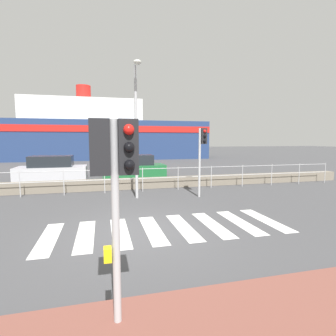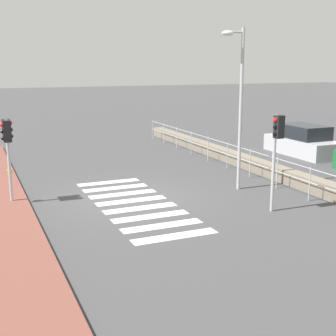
{
  "view_description": "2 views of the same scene",
  "coord_description": "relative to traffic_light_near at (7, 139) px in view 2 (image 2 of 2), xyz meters",
  "views": [
    {
      "loc": [
        -0.98,
        -6.98,
        2.51
      ],
      "look_at": [
        1.29,
        2.0,
        1.5
      ],
      "focal_mm": 28.0,
      "sensor_mm": 36.0,
      "label": 1
    },
    {
      "loc": [
        14.62,
        -4.78,
        4.46
      ],
      "look_at": [
        1.14,
        1.0,
        1.2
      ],
      "focal_mm": 50.0,
      "sensor_mm": 36.0,
      "label": 2
    }
  ],
  "objects": [
    {
      "name": "seawall",
      "position": [
        0.84,
        10.02,
        -1.89
      ],
      "size": [
        25.83,
        0.55,
        0.52
      ],
      "color": "slate",
      "rests_on": "ground_plane"
    },
    {
      "name": "sidewalk_brick",
      "position": [
        0.84,
        -0.41,
        -2.09
      ],
      "size": [
        24.0,
        1.8,
        0.12
      ],
      "color": "brown",
      "rests_on": "ground_plane"
    },
    {
      "name": "ground_plane",
      "position": [
        0.84,
        3.69,
        -2.15
      ],
      "size": [
        160.0,
        160.0,
        0.0
      ],
      "primitive_type": "plane",
      "color": "#424244"
    },
    {
      "name": "traffic_light_far",
      "position": [
        4.06,
        7.33,
        0.04
      ],
      "size": [
        0.34,
        0.32,
        2.99
      ],
      "color": "#B2B2B5",
      "rests_on": "ground_plane"
    },
    {
      "name": "streetlamp",
      "position": [
        1.27,
        7.64,
        1.37
      ],
      "size": [
        0.32,
        0.88,
        5.68
      ],
      "color": "#B2B2B5",
      "rests_on": "ground_plane"
    },
    {
      "name": "traffic_light_near",
      "position": [
        0.0,
        0.0,
        0.0
      ],
      "size": [
        0.58,
        0.41,
        2.76
      ],
      "color": "#B2B2B5",
      "rests_on": "ground_plane"
    },
    {
      "name": "parked_car_silver",
      "position": [
        -3.22,
        14.32,
        -1.51
      ],
      "size": [
        4.16,
        1.81,
        1.5
      ],
      "color": "#BCBCC1",
      "rests_on": "ground_plane"
    },
    {
      "name": "harbor_fence",
      "position": [
        0.84,
        9.14,
        -1.39
      ],
      "size": [
        23.29,
        0.04,
        1.16
      ],
      "color": "#B2B2B5",
      "rests_on": "ground_plane"
    },
    {
      "name": "crosswalk",
      "position": [
        1.63,
        3.69,
        -2.15
      ],
      "size": [
        6.75,
        2.4,
        0.01
      ],
      "color": "silver",
      "rests_on": "ground_plane"
    }
  ]
}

